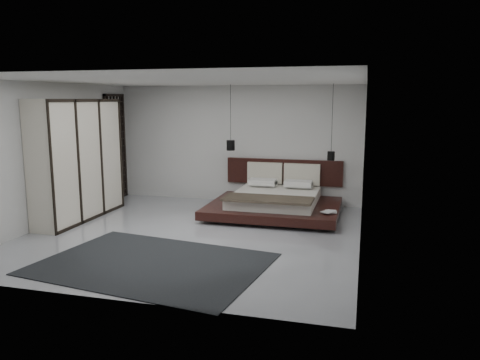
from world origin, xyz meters
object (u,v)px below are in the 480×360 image
(bed, at_px, (275,201))
(rug, at_px, (152,264))
(wardrobe, at_px, (78,160))
(pendant_left, at_px, (231,145))
(pendant_right, at_px, (331,155))
(lattice_screen, at_px, (116,147))

(bed, xyz_separation_m, rug, (-1.21, -3.61, -0.28))
(wardrobe, relative_size, rug, 0.76)
(bed, distance_m, wardrobe, 4.24)
(bed, distance_m, pendant_left, 1.67)
(wardrobe, bearing_deg, bed, 20.34)
(pendant_left, bearing_deg, rug, -91.03)
(bed, relative_size, pendant_left, 1.86)
(bed, bearing_deg, pendant_right, 20.91)
(lattice_screen, height_order, bed, lattice_screen)
(pendant_right, bearing_deg, wardrobe, -159.53)
(lattice_screen, relative_size, wardrobe, 1.03)
(pendant_left, relative_size, pendant_right, 0.91)
(bed, relative_size, pendant_right, 1.69)
(pendant_left, xyz_separation_m, pendant_right, (2.27, 0.00, -0.16))
(pendant_left, bearing_deg, pendant_right, 0.00)
(lattice_screen, height_order, rug, lattice_screen)
(pendant_left, relative_size, rug, 0.44)
(pendant_left, height_order, rug, pendant_left)
(pendant_left, bearing_deg, lattice_screen, 177.92)
(wardrobe, height_order, rug, wardrobe)
(lattice_screen, xyz_separation_m, bed, (4.12, -0.54, -1.01))
(lattice_screen, bearing_deg, wardrobe, -82.75)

